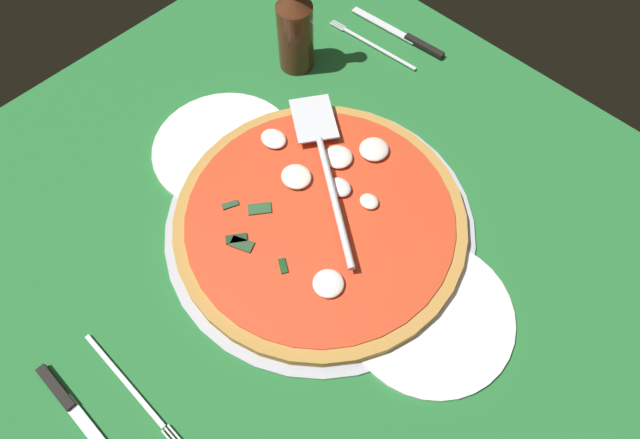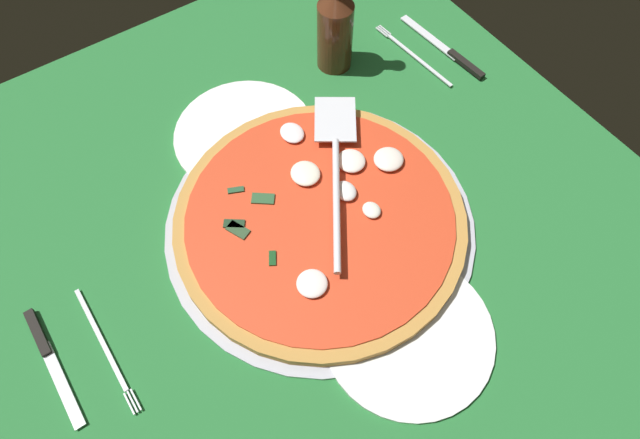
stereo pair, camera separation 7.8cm
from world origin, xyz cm
name	(u,v)px [view 2 (the right image)]	position (x,y,z in cm)	size (l,w,h in cm)	color
ground_plane	(293,229)	(0.00, 0.00, -0.40)	(102.64, 102.64, 0.80)	#246B30
checker_pattern	(293,228)	(0.00, 0.00, 0.05)	(102.64, 102.64, 0.10)	silver
pizza_pan	(320,224)	(1.98, 3.45, 0.52)	(44.36, 44.36, 0.84)	#AFB1BE
dinner_plate_left	(245,135)	(-18.25, 2.82, 0.60)	(22.37, 22.37, 1.00)	white
dinner_plate_right	(408,334)	(21.89, 3.62, 0.60)	(22.21, 22.21, 1.00)	white
pizza	(321,218)	(1.87, 3.63, 1.96)	(41.49, 41.49, 3.28)	#BB843C
pizza_server	(336,164)	(-3.10, 9.73, 4.57)	(27.02, 20.22, 1.00)	silver
place_setting_near	(77,353)	(0.02, -32.66, 0.44)	(20.64, 14.04, 1.40)	white
place_setting_far	(431,55)	(-15.20, 38.98, 0.46)	(20.48, 13.31, 1.40)	white
beer_bottle	(335,26)	(-23.29, 23.77, 8.45)	(5.96, 5.96, 22.67)	#4E2716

